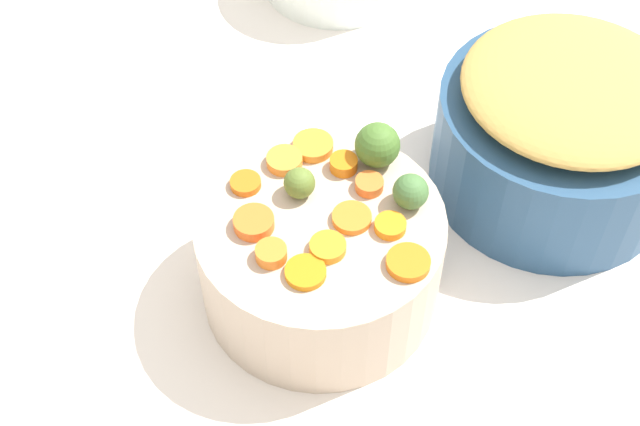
% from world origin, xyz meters
% --- Properties ---
extents(tabletop, '(2.40, 2.40, 0.02)m').
position_xyz_m(tabletop, '(0.00, 0.00, 0.01)').
color(tabletop, white).
rests_on(tabletop, ground).
extents(serving_bowl_carrots, '(0.22, 0.22, 0.11)m').
position_xyz_m(serving_bowl_carrots, '(-0.04, -0.04, 0.07)').
color(serving_bowl_carrots, '#C3AE97').
rests_on(serving_bowl_carrots, tabletop).
extents(metal_pot, '(0.25, 0.25, 0.12)m').
position_xyz_m(metal_pot, '(-0.09, 0.23, 0.08)').
color(metal_pot, navy).
rests_on(metal_pot, tabletop).
extents(stuffing_mound, '(0.21, 0.21, 0.04)m').
position_xyz_m(stuffing_mound, '(-0.09, 0.23, 0.15)').
color(stuffing_mound, tan).
rests_on(stuffing_mound, metal_pot).
extents(carrot_slice_0, '(0.04, 0.04, 0.01)m').
position_xyz_m(carrot_slice_0, '(-0.02, -0.09, 0.13)').
color(carrot_slice_0, orange).
rests_on(carrot_slice_0, serving_bowl_carrots).
extents(carrot_slice_1, '(0.03, 0.03, 0.01)m').
position_xyz_m(carrot_slice_1, '(-0.10, -0.09, 0.13)').
color(carrot_slice_1, orange).
rests_on(carrot_slice_1, serving_bowl_carrots).
extents(carrot_slice_2, '(0.04, 0.04, 0.01)m').
position_xyz_m(carrot_slice_2, '(-0.01, -0.05, 0.13)').
color(carrot_slice_2, orange).
rests_on(carrot_slice_2, serving_bowl_carrots).
extents(carrot_slice_3, '(0.04, 0.04, 0.01)m').
position_xyz_m(carrot_slice_3, '(-0.01, 0.01, 0.13)').
color(carrot_slice_3, orange).
rests_on(carrot_slice_3, serving_bowl_carrots).
extents(carrot_slice_4, '(0.03, 0.03, 0.01)m').
position_xyz_m(carrot_slice_4, '(-0.06, 0.01, 0.13)').
color(carrot_slice_4, orange).
rests_on(carrot_slice_4, serving_bowl_carrots).
extents(carrot_slice_5, '(0.03, 0.03, 0.01)m').
position_xyz_m(carrot_slice_5, '(-0.09, -0.00, 0.13)').
color(carrot_slice_5, orange).
rests_on(carrot_slice_5, serving_bowl_carrots).
extents(carrot_slice_6, '(0.03, 0.03, 0.01)m').
position_xyz_m(carrot_slice_6, '(-0.11, -0.05, 0.13)').
color(carrot_slice_6, orange).
rests_on(carrot_slice_6, serving_bowl_carrots).
extents(carrot_slice_7, '(0.05, 0.05, 0.01)m').
position_xyz_m(carrot_slice_7, '(-0.12, -0.02, 0.13)').
color(carrot_slice_7, orange).
rests_on(carrot_slice_7, serving_bowl_carrots).
extents(carrot_slice_8, '(0.05, 0.05, 0.01)m').
position_xyz_m(carrot_slice_8, '(-0.03, -0.02, 0.13)').
color(carrot_slice_8, orange).
rests_on(carrot_slice_8, serving_bowl_carrots).
extents(carrot_slice_9, '(0.04, 0.04, 0.01)m').
position_xyz_m(carrot_slice_9, '(0.01, -0.07, 0.13)').
color(carrot_slice_9, orange).
rests_on(carrot_slice_9, serving_bowl_carrots).
extents(carrot_slice_10, '(0.05, 0.05, 0.01)m').
position_xyz_m(carrot_slice_10, '(-0.05, -0.10, 0.13)').
color(carrot_slice_10, orange).
rests_on(carrot_slice_10, serving_bowl_carrots).
extents(carrot_slice_11, '(0.05, 0.05, 0.01)m').
position_xyz_m(carrot_slice_11, '(0.03, 0.01, 0.13)').
color(carrot_slice_11, orange).
rests_on(carrot_slice_11, serving_bowl_carrots).
extents(brussels_sprout_0, '(0.04, 0.04, 0.04)m').
position_xyz_m(brussels_sprout_0, '(-0.09, 0.03, 0.15)').
color(brussels_sprout_0, '#48712C').
rests_on(brussels_sprout_0, serving_bowl_carrots).
extents(brussels_sprout_1, '(0.03, 0.03, 0.03)m').
position_xyz_m(brussels_sprout_1, '(-0.07, -0.05, 0.14)').
color(brussels_sprout_1, olive).
rests_on(brussels_sprout_1, serving_bowl_carrots).
extents(brussels_sprout_2, '(0.03, 0.03, 0.03)m').
position_xyz_m(brussels_sprout_2, '(-0.03, 0.04, 0.14)').
color(brussels_sprout_2, '#48733C').
rests_on(brussels_sprout_2, serving_bowl_carrots).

